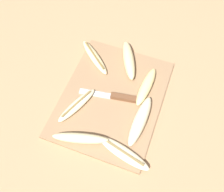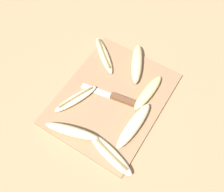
{
  "view_description": "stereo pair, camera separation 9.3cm",
  "coord_description": "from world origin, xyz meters",
  "px_view_note": "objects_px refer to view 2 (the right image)",
  "views": [
    {
      "loc": [
        -0.43,
        -0.16,
        0.84
      ],
      "look_at": [
        0.0,
        0.0,
        0.02
      ],
      "focal_mm": 42.0,
      "sensor_mm": 36.0,
      "label": 1
    },
    {
      "loc": [
        -0.39,
        -0.24,
        0.84
      ],
      "look_at": [
        0.0,
        0.0,
        0.02
      ],
      "focal_mm": 42.0,
      "sensor_mm": 36.0,
      "label": 2
    }
  ],
  "objects_px": {
    "banana_golden_short": "(148,92)",
    "banana_ripe_center": "(104,55)",
    "knife": "(119,98)",
    "banana_pale_long": "(134,125)",
    "banana_mellow_near": "(137,63)",
    "banana_cream_curved": "(76,99)",
    "banana_bright_far": "(110,154)",
    "banana_soft_right": "(72,131)"
  },
  "relations": [
    {
      "from": "banana_ripe_center",
      "to": "banana_cream_curved",
      "type": "height_order",
      "value": "same"
    },
    {
      "from": "banana_soft_right",
      "to": "banana_ripe_center",
      "type": "xyz_separation_m",
      "value": [
        0.33,
        0.09,
        -0.01
      ]
    },
    {
      "from": "banana_pale_long",
      "to": "banana_soft_right",
      "type": "height_order",
      "value": "banana_pale_long"
    },
    {
      "from": "banana_golden_short",
      "to": "banana_mellow_near",
      "type": "distance_m",
      "value": 0.13
    },
    {
      "from": "knife",
      "to": "banana_ripe_center",
      "type": "bearing_deg",
      "value": 39.06
    },
    {
      "from": "banana_ripe_center",
      "to": "knife",
      "type": "bearing_deg",
      "value": -132.06
    },
    {
      "from": "banana_soft_right",
      "to": "banana_cream_curved",
      "type": "bearing_deg",
      "value": 29.94
    },
    {
      "from": "banana_soft_right",
      "to": "banana_cream_curved",
      "type": "distance_m",
      "value": 0.13
    },
    {
      "from": "knife",
      "to": "banana_golden_short",
      "type": "bearing_deg",
      "value": -56.75
    },
    {
      "from": "knife",
      "to": "banana_pale_long",
      "type": "height_order",
      "value": "banana_pale_long"
    },
    {
      "from": "banana_pale_long",
      "to": "banana_golden_short",
      "type": "height_order",
      "value": "banana_pale_long"
    },
    {
      "from": "knife",
      "to": "banana_soft_right",
      "type": "relative_size",
      "value": 1.14
    },
    {
      "from": "banana_mellow_near",
      "to": "knife",
      "type": "bearing_deg",
      "value": -173.78
    },
    {
      "from": "banana_soft_right",
      "to": "knife",
      "type": "bearing_deg",
      "value": -18.18
    },
    {
      "from": "banana_bright_far",
      "to": "banana_ripe_center",
      "type": "bearing_deg",
      "value": 35.72
    },
    {
      "from": "knife",
      "to": "banana_golden_short",
      "type": "relative_size",
      "value": 1.24
    },
    {
      "from": "knife",
      "to": "banana_pale_long",
      "type": "relative_size",
      "value": 1.1
    },
    {
      "from": "banana_golden_short",
      "to": "banana_bright_far",
      "type": "relative_size",
      "value": 0.9
    },
    {
      "from": "banana_pale_long",
      "to": "banana_cream_curved",
      "type": "distance_m",
      "value": 0.23
    },
    {
      "from": "banana_mellow_near",
      "to": "banana_ripe_center",
      "type": "xyz_separation_m",
      "value": [
        -0.03,
        0.13,
        -0.01
      ]
    },
    {
      "from": "banana_ripe_center",
      "to": "banana_bright_far",
      "type": "distance_m",
      "value": 0.4
    },
    {
      "from": "banana_soft_right",
      "to": "banana_mellow_near",
      "type": "bearing_deg",
      "value": -7.34
    },
    {
      "from": "banana_golden_short",
      "to": "banana_bright_far",
      "type": "distance_m",
      "value": 0.26
    },
    {
      "from": "banana_ripe_center",
      "to": "banana_cream_curved",
      "type": "xyz_separation_m",
      "value": [
        -0.22,
        -0.02,
        0.0
      ]
    },
    {
      "from": "knife",
      "to": "banana_ripe_center",
      "type": "xyz_separation_m",
      "value": [
        0.13,
        0.15,
        0.0
      ]
    },
    {
      "from": "banana_pale_long",
      "to": "banana_bright_far",
      "type": "height_order",
      "value": "banana_pale_long"
    },
    {
      "from": "banana_pale_long",
      "to": "banana_ripe_center",
      "type": "relative_size",
      "value": 1.18
    },
    {
      "from": "banana_cream_curved",
      "to": "banana_bright_far",
      "type": "bearing_deg",
      "value": -116.53
    },
    {
      "from": "banana_soft_right",
      "to": "banana_bright_far",
      "type": "distance_m",
      "value": 0.15
    },
    {
      "from": "banana_golden_short",
      "to": "banana_ripe_center",
      "type": "distance_m",
      "value": 0.24
    },
    {
      "from": "banana_golden_short",
      "to": "banana_cream_curved",
      "type": "height_order",
      "value": "banana_golden_short"
    },
    {
      "from": "banana_soft_right",
      "to": "banana_cream_curved",
      "type": "height_order",
      "value": "banana_soft_right"
    },
    {
      "from": "banana_ripe_center",
      "to": "banana_cream_curved",
      "type": "distance_m",
      "value": 0.22
    },
    {
      "from": "knife",
      "to": "banana_cream_curved",
      "type": "distance_m",
      "value": 0.15
    },
    {
      "from": "banana_pale_long",
      "to": "banana_bright_far",
      "type": "bearing_deg",
      "value": 172.51
    },
    {
      "from": "banana_soft_right",
      "to": "banana_ripe_center",
      "type": "bearing_deg",
      "value": 14.61
    },
    {
      "from": "knife",
      "to": "banana_mellow_near",
      "type": "relative_size",
      "value": 1.17
    },
    {
      "from": "banana_golden_short",
      "to": "banana_soft_right",
      "type": "relative_size",
      "value": 0.92
    },
    {
      "from": "banana_mellow_near",
      "to": "banana_cream_curved",
      "type": "bearing_deg",
      "value": 156.15
    },
    {
      "from": "banana_golden_short",
      "to": "banana_bright_far",
      "type": "bearing_deg",
      "value": -179.11
    },
    {
      "from": "banana_golden_short",
      "to": "banana_ripe_center",
      "type": "xyz_separation_m",
      "value": [
        0.06,
        0.23,
        -0.01
      ]
    },
    {
      "from": "banana_soft_right",
      "to": "banana_ripe_center",
      "type": "distance_m",
      "value": 0.34
    }
  ]
}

